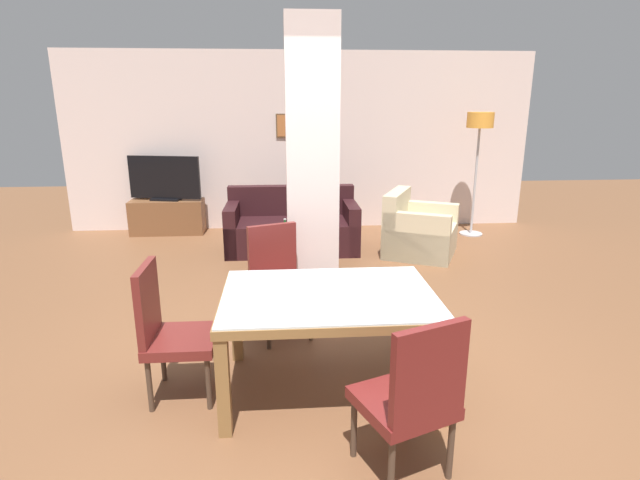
# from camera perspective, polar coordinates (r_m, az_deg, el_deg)

# --- Properties ---
(ground_plane) EXTENTS (18.00, 18.00, 0.00)m
(ground_plane) POSITION_cam_1_polar(r_m,az_deg,el_deg) (3.73, 0.95, -16.50)
(ground_plane) COLOR brown
(back_wall) EXTENTS (7.20, 0.09, 2.70)m
(back_wall) POSITION_cam_1_polar(r_m,az_deg,el_deg) (7.90, -2.19, 11.13)
(back_wall) COLOR beige
(back_wall) RESTS_ON ground_plane
(divider_pillar) EXTENTS (0.47, 0.34, 2.70)m
(divider_pillar) POSITION_cam_1_polar(r_m,az_deg,el_deg) (4.63, -0.91, 7.83)
(divider_pillar) COLOR beige
(divider_pillar) RESTS_ON ground_plane
(dining_table) EXTENTS (1.45, 1.03, 0.73)m
(dining_table) POSITION_cam_1_polar(r_m,az_deg,el_deg) (3.45, 1.00, -8.33)
(dining_table) COLOR olive
(dining_table) RESTS_ON ground_plane
(dining_chair_far_left) EXTENTS (0.59, 0.59, 0.95)m
(dining_chair_far_left) POSITION_cam_1_polar(r_m,az_deg,el_deg) (4.34, -4.85, -4.25)
(dining_chair_far_left) COLOR maroon
(dining_chair_far_left) RESTS_ON ground_plane
(dining_chair_head_left) EXTENTS (0.46, 0.46, 0.95)m
(dining_chair_head_left) POSITION_cam_1_polar(r_m,az_deg,el_deg) (3.56, -16.90, -9.56)
(dining_chair_head_left) COLOR maroon
(dining_chair_head_left) RESTS_ON ground_plane
(dining_chair_near_right) EXTENTS (0.60, 0.60, 0.95)m
(dining_chair_near_right) POSITION_cam_1_polar(r_m,az_deg,el_deg) (2.76, 10.53, -16.93)
(dining_chair_near_right) COLOR maroon
(dining_chair_near_right) RESTS_ON ground_plane
(sofa) EXTENTS (1.75, 0.89, 0.83)m
(sofa) POSITION_cam_1_polar(r_m,az_deg,el_deg) (6.82, -3.21, 1.31)
(sofa) COLOR black
(sofa) RESTS_ON ground_plane
(armchair) EXTENTS (1.15, 1.17, 0.83)m
(armchair) POSITION_cam_1_polar(r_m,az_deg,el_deg) (6.71, 11.08, 0.80)
(armchair) COLOR beige
(armchair) RESTS_ON ground_plane
(coffee_table) EXTENTS (0.63, 0.56, 0.43)m
(coffee_table) POSITION_cam_1_polar(r_m,az_deg,el_deg) (5.90, -3.38, -1.73)
(coffee_table) COLOR brown
(coffee_table) RESTS_ON ground_plane
(bottle) EXTENTS (0.07, 0.07, 0.25)m
(bottle) POSITION_cam_1_polar(r_m,az_deg,el_deg) (5.74, -4.00, 0.93)
(bottle) COLOR #194C23
(bottle) RESTS_ON coffee_table
(tv_stand) EXTENTS (1.09, 0.40, 0.52)m
(tv_stand) POSITION_cam_1_polar(r_m,az_deg,el_deg) (7.98, -17.01, 2.55)
(tv_stand) COLOR brown
(tv_stand) RESTS_ON ground_plane
(tv_screen) EXTENTS (1.08, 0.29, 0.67)m
(tv_screen) POSITION_cam_1_polar(r_m,az_deg,el_deg) (7.87, -17.35, 6.69)
(tv_screen) COLOR black
(tv_screen) RESTS_ON tv_stand
(floor_lamp) EXTENTS (0.38, 0.38, 1.81)m
(floor_lamp) POSITION_cam_1_polar(r_m,az_deg,el_deg) (7.73, 17.76, 11.75)
(floor_lamp) COLOR #B7B7BC
(floor_lamp) RESTS_ON ground_plane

